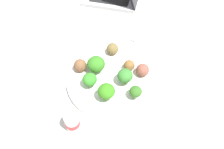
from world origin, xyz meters
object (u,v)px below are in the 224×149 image
Objects in this scene: broccoli_floret_near_rim at (97,64)px; meatball_mid_left at (129,65)px; meatball_near_rim at (112,49)px; yogurt_bottle at (72,122)px; plate at (112,80)px; broccoli_floret_back_right at (136,92)px; napkin at (148,32)px; broccoli_floret_mid_left at (90,80)px; knife at (143,31)px; broccoli_floret_front_left at (106,91)px; broccoli_floret_back_left at (125,76)px; meatball_center at (143,70)px; fork at (151,35)px; meatball_mid_right at (80,65)px.

meatball_mid_left is (-0.06, 0.08, -0.02)m from broccoli_floret_near_rim.
meatball_near_rim is 0.28m from yogurt_bottle.
plate is 0.07m from broccoli_floret_near_rim.
meatball_near_rim is at bearing -127.62° from broccoli_floret_back_right.
napkin is (-0.20, -0.03, -0.03)m from meatball_mid_left.
broccoli_floret_mid_left is 0.13m from meatball_mid_left.
broccoli_floret_mid_left is 0.31m from knife.
broccoli_floret_front_left reaches higher than napkin.
broccoli_floret_near_rim is 0.10m from meatball_mid_left.
broccoli_floret_near_rim is (0.01, -0.10, 0.00)m from broccoli_floret_back_left.
meatball_center is (-0.06, 0.03, -0.01)m from broccoli_floret_back_left.
napkin is (-0.25, 0.05, -0.05)m from broccoli_floret_near_rim.
plate is 0.10m from broccoli_floret_back_right.
napkin is 2.37× the size of yogurt_bottle.
broccoli_floret_front_left is (0.05, -0.07, 0.01)m from broccoli_floret_back_right.
fork is at bearing 156.30° from meatball_near_rim.
broccoli_floret_near_rim is 0.20m from yogurt_bottle.
broccoli_floret_front_left is at bearing 18.83° from plate.
meatball_mid_left is 0.20m from napkin.
plate is at bearing -79.12° from broccoli_floret_back_left.
yogurt_bottle is at bearing -3.10° from fork.
broccoli_floret_mid_left is 0.66× the size of yogurt_bottle.
meatball_center is at bearing 116.23° from meatball_mid_right.
broccoli_floret_front_left is 1.55× the size of meatball_mid_left.
broccoli_floret_mid_left is 1.16× the size of meatball_mid_right.
broccoli_floret_front_left is 0.18m from meatball_near_rim.
broccoli_floret_back_right is 0.19m from meatball_mid_right.
plate is 6.89× the size of meatball_mid_right.
yogurt_bottle is (0.17, -0.10, -0.01)m from broccoli_floret_back_right.
broccoli_floret_back_left reaches higher than meatball_center.
yogurt_bottle reaches higher than broccoli_floret_front_left.
meatball_center is at bearing 160.02° from broccoli_floret_front_left.
broccoli_floret_mid_left reaches higher than napkin.
broccoli_floret_mid_left is at bearing -7.10° from napkin.
broccoli_floret_near_rim is at bearing -92.73° from plate.
meatball_center is at bearing 94.50° from meatball_mid_left.
broccoli_floret_mid_left is at bearing -52.39° from broccoli_floret_back_left.
yogurt_bottle is at bearing -0.77° from napkin.
broccoli_floret_back_left is 0.10m from broccoli_floret_mid_left.
broccoli_floret_back_left is 0.20m from yogurt_bottle.
yogurt_bottle is (0.43, -0.02, 0.02)m from fork.
meatball_mid_right is 0.19m from meatball_center.
meatball_mid_left is 0.19m from fork.
broccoli_floret_back_right is at bearing 148.58° from yogurt_bottle.
broccoli_floret_near_rim is 0.38× the size of knife.
knife is 0.44m from yogurt_bottle.
broccoli_floret_near_rim is at bearing -165.56° from broccoli_floret_mid_left.
meatball_center is (-0.06, 0.07, 0.03)m from plate.
napkin is (-0.25, -0.04, -0.05)m from broccoli_floret_back_left.
meatball_center reaches higher than napkin.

